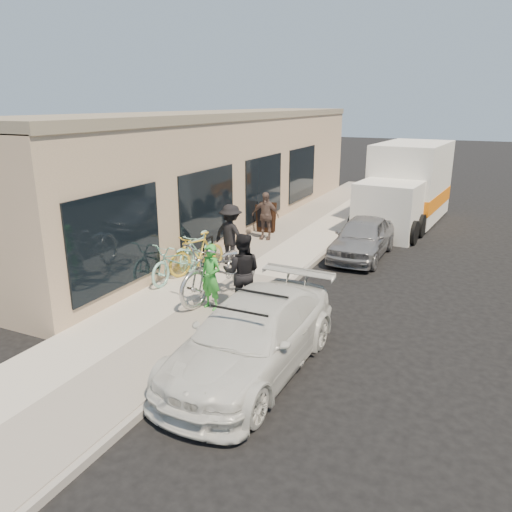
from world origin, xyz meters
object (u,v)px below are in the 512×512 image
(bike_rack, at_px, (208,248))
(sedan_silver, at_px, (362,237))
(cruiser_bike_a, at_px, (198,250))
(cruiser_bike_c, at_px, (197,253))
(bystander_a, at_px, (231,235))
(man_standing, at_px, (242,272))
(tandem_bike, at_px, (221,269))
(bystander_b, at_px, (265,216))
(woman_rider, at_px, (211,277))
(sandwich_board, at_px, (266,218))
(moving_truck, at_px, (406,189))
(sedan_white, at_px, (252,337))
(cruiser_bike_b, at_px, (177,260))

(bike_rack, height_order, sedan_silver, sedan_silver)
(cruiser_bike_a, height_order, cruiser_bike_c, cruiser_bike_c)
(bike_rack, relative_size, bystander_a, 0.46)
(sedan_silver, distance_m, man_standing, 5.67)
(cruiser_bike_a, xyz_separation_m, cruiser_bike_c, (0.19, -0.39, 0.04))
(tandem_bike, bearing_deg, bystander_b, 114.92)
(woman_rider, bearing_deg, sandwich_board, 116.25)
(woman_rider, height_order, cruiser_bike_c, woman_rider)
(tandem_bike, height_order, cruiser_bike_c, tandem_bike)
(bike_rack, relative_size, moving_truck, 0.12)
(woman_rider, height_order, man_standing, man_standing)
(sedan_white, distance_m, tandem_bike, 3.16)
(sedan_white, xyz_separation_m, tandem_bike, (-1.97, 2.47, 0.20))
(sedan_white, height_order, cruiser_bike_c, sedan_white)
(sedan_silver, relative_size, tandem_bike, 1.36)
(woman_rider, bearing_deg, bystander_a, 122.18)
(sandwich_board, relative_size, tandem_bike, 0.38)
(moving_truck, height_order, cruiser_bike_c, moving_truck)
(cruiser_bike_c, bearing_deg, woman_rider, -29.87)
(sedan_white, relative_size, man_standing, 2.61)
(sedan_silver, bearing_deg, man_standing, -102.92)
(bystander_a, bearing_deg, man_standing, 132.73)
(sedan_silver, xyz_separation_m, man_standing, (-1.34, -5.49, 0.40))
(sedan_silver, distance_m, tandem_bike, 5.49)
(cruiser_bike_b, relative_size, bystander_a, 1.15)
(bike_rack, height_order, cruiser_bike_b, cruiser_bike_b)
(sedan_white, distance_m, sedan_silver, 7.54)
(man_standing, bearing_deg, bystander_a, -77.71)
(cruiser_bike_b, distance_m, bystander_a, 1.90)
(woman_rider, distance_m, cruiser_bike_a, 2.93)
(tandem_bike, bearing_deg, bystander_a, 124.52)
(cruiser_bike_a, bearing_deg, woman_rider, -46.30)
(sandwich_board, xyz_separation_m, cruiser_bike_c, (0.12, -4.79, 0.02))
(moving_truck, xyz_separation_m, cruiser_bike_b, (-4.15, -9.61, -0.69))
(bystander_a, bearing_deg, cruiser_bike_a, 56.45)
(sedan_silver, bearing_deg, sedan_white, -90.14)
(bike_rack, distance_m, moving_truck, 9.18)
(tandem_bike, relative_size, bystander_a, 1.55)
(man_standing, height_order, cruiser_bike_a, man_standing)
(bike_rack, relative_size, cruiser_bike_c, 0.44)
(sedan_silver, xyz_separation_m, woman_rider, (-1.98, -5.73, 0.27))
(sedan_white, distance_m, moving_truck, 12.70)
(sedan_white, bearing_deg, bystander_b, 114.27)
(sandwich_board, bearing_deg, woman_rider, -84.61)
(cruiser_bike_b, height_order, bystander_b, bystander_b)
(sedan_silver, xyz_separation_m, bystander_b, (-3.31, 0.18, 0.33))
(woman_rider, bearing_deg, cruiser_bike_b, 156.41)
(man_standing, distance_m, bystander_b, 6.01)
(bike_rack, xyz_separation_m, woman_rider, (1.64, -2.66, 0.26))
(woman_rider, xyz_separation_m, man_standing, (0.64, 0.23, 0.13))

